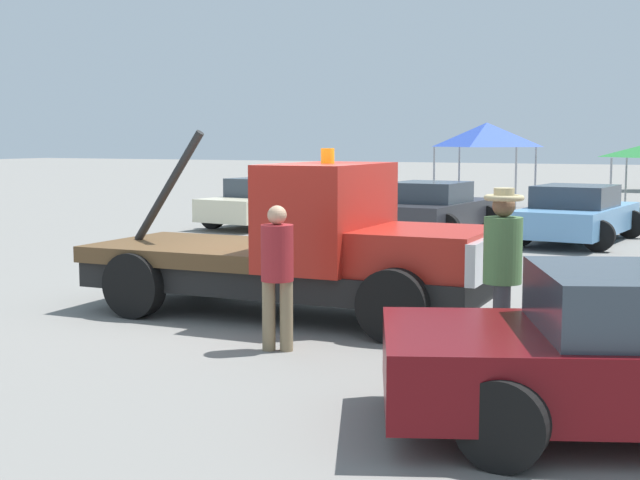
# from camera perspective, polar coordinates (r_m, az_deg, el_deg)

# --- Properties ---
(ground_plane) EXTENTS (160.00, 160.00, 0.00)m
(ground_plane) POSITION_cam_1_polar(r_m,az_deg,el_deg) (12.20, -2.11, -4.79)
(ground_plane) COLOR gray
(tow_truck) EXTENTS (5.64, 2.46, 2.51)m
(tow_truck) POSITION_cam_1_polar(r_m,az_deg,el_deg) (11.91, -0.68, -0.68)
(tow_truck) COLOR black
(tow_truck) RESTS_ON ground
(person_near_truck) EXTENTS (0.42, 0.42, 1.88)m
(person_near_truck) POSITION_cam_1_polar(r_m,az_deg,el_deg) (9.49, 11.60, -1.37)
(person_near_truck) COLOR #38383D
(person_near_truck) RESTS_ON ground
(person_at_hood) EXTENTS (0.37, 0.37, 1.65)m
(person_at_hood) POSITION_cam_1_polar(r_m,az_deg,el_deg) (9.98, -2.75, -1.76)
(person_at_hood) COLOR #847051
(person_at_hood) RESTS_ON ground
(parked_car_cream) EXTENTS (2.75, 4.96, 1.34)m
(parked_car_cream) POSITION_cam_1_polar(r_m,az_deg,el_deg) (24.70, -3.05, 2.41)
(parked_car_cream) COLOR beige
(parked_car_cream) RESTS_ON ground
(parked_car_charcoal) EXTENTS (2.58, 4.40, 1.34)m
(parked_car_charcoal) POSITION_cam_1_polar(r_m,az_deg,el_deg) (22.44, 7.19, 1.97)
(parked_car_charcoal) COLOR #2D2D33
(parked_car_charcoal) RESTS_ON ground
(parked_car_skyblue) EXTENTS (2.68, 4.67, 1.34)m
(parked_car_skyblue) POSITION_cam_1_polar(r_m,az_deg,el_deg) (21.47, 16.13, 1.56)
(parked_car_skyblue) COLOR #669ED1
(parked_car_skyblue) RESTS_ON ground
(canopy_tent_blue) EXTENTS (2.87, 2.87, 2.97)m
(canopy_tent_blue) POSITION_cam_1_polar(r_m,az_deg,el_deg) (31.46, 10.62, 6.63)
(canopy_tent_blue) COLOR #9E9EA3
(canopy_tent_blue) RESTS_ON ground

